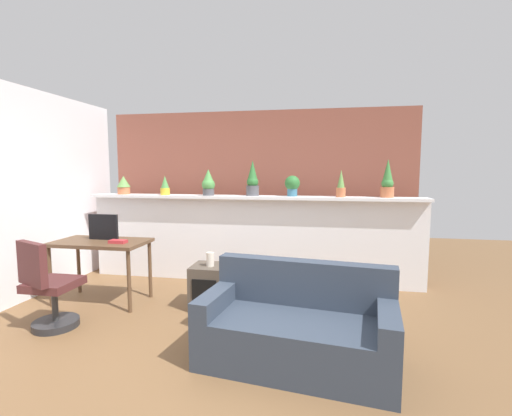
{
  "coord_description": "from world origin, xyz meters",
  "views": [
    {
      "loc": [
        0.98,
        -2.95,
        1.59
      ],
      "look_at": [
        0.23,
        1.19,
        1.15
      ],
      "focal_mm": 25.17,
      "sensor_mm": 36.0,
      "label": 1
    }
  ],
  "objects_px": {
    "tv_monitor": "(103,227)",
    "potted_plant_5": "(341,185)",
    "office_chair": "(48,292)",
    "book_on_desk": "(118,242)",
    "potted_plant_1": "(165,186)",
    "potted_plant_6": "(388,181)",
    "potted_plant_3": "(253,180)",
    "couch": "(298,329)",
    "potted_plant_2": "(208,183)",
    "potted_plant_0": "(124,185)",
    "vase_on_shelf": "(210,259)",
    "desk": "(101,248)",
    "side_cube_shelf": "(210,286)",
    "potted_plant_4": "(292,185)"
  },
  "relations": [
    {
      "from": "potted_plant_2",
      "to": "book_on_desk",
      "type": "distance_m",
      "value": 1.5
    },
    {
      "from": "tv_monitor",
      "to": "vase_on_shelf",
      "type": "relative_size",
      "value": 2.34
    },
    {
      "from": "potted_plant_3",
      "to": "book_on_desk",
      "type": "height_order",
      "value": "potted_plant_3"
    },
    {
      "from": "potted_plant_0",
      "to": "tv_monitor",
      "type": "bearing_deg",
      "value": -73.14
    },
    {
      "from": "potted_plant_2",
      "to": "vase_on_shelf",
      "type": "relative_size",
      "value": 2.34
    },
    {
      "from": "desk",
      "to": "tv_monitor",
      "type": "bearing_deg",
      "value": 94.41
    },
    {
      "from": "potted_plant_3",
      "to": "book_on_desk",
      "type": "distance_m",
      "value": 1.94
    },
    {
      "from": "potted_plant_0",
      "to": "potted_plant_5",
      "type": "relative_size",
      "value": 0.74
    },
    {
      "from": "tv_monitor",
      "to": "couch",
      "type": "distance_m",
      "value": 2.71
    },
    {
      "from": "potted_plant_5",
      "to": "book_on_desk",
      "type": "relative_size",
      "value": 1.89
    },
    {
      "from": "potted_plant_4",
      "to": "desk",
      "type": "xyz_separation_m",
      "value": [
        -2.2,
        -1.12,
        -0.73
      ]
    },
    {
      "from": "potted_plant_5",
      "to": "office_chair",
      "type": "distance_m",
      "value": 3.6
    },
    {
      "from": "potted_plant_1",
      "to": "potted_plant_6",
      "type": "height_order",
      "value": "potted_plant_6"
    },
    {
      "from": "potted_plant_6",
      "to": "office_chair",
      "type": "distance_m",
      "value": 4.14
    },
    {
      "from": "potted_plant_0",
      "to": "book_on_desk",
      "type": "height_order",
      "value": "potted_plant_0"
    },
    {
      "from": "potted_plant_2",
      "to": "tv_monitor",
      "type": "height_order",
      "value": "potted_plant_2"
    },
    {
      "from": "office_chair",
      "to": "book_on_desk",
      "type": "relative_size",
      "value": 4.71
    },
    {
      "from": "side_cube_shelf",
      "to": "potted_plant_0",
      "type": "bearing_deg",
      "value": 147.94
    },
    {
      "from": "tv_monitor",
      "to": "side_cube_shelf",
      "type": "distance_m",
      "value": 1.5
    },
    {
      "from": "potted_plant_6",
      "to": "side_cube_shelf",
      "type": "height_order",
      "value": "potted_plant_6"
    },
    {
      "from": "potted_plant_4",
      "to": "book_on_desk",
      "type": "xyz_separation_m",
      "value": [
        -1.92,
        -1.2,
        -0.62
      ]
    },
    {
      "from": "vase_on_shelf",
      "to": "potted_plant_2",
      "type": "bearing_deg",
      "value": 108.41
    },
    {
      "from": "potted_plant_1",
      "to": "book_on_desk",
      "type": "relative_size",
      "value": 1.44
    },
    {
      "from": "tv_monitor",
      "to": "potted_plant_5",
      "type": "bearing_deg",
      "value": 19.08
    },
    {
      "from": "potted_plant_0",
      "to": "side_cube_shelf",
      "type": "height_order",
      "value": "potted_plant_0"
    },
    {
      "from": "vase_on_shelf",
      "to": "potted_plant_5",
      "type": "bearing_deg",
      "value": 34.98
    },
    {
      "from": "potted_plant_2",
      "to": "potted_plant_6",
      "type": "height_order",
      "value": "potted_plant_6"
    },
    {
      "from": "potted_plant_0",
      "to": "potted_plant_3",
      "type": "bearing_deg",
      "value": 1.14
    },
    {
      "from": "couch",
      "to": "potted_plant_5",
      "type": "bearing_deg",
      "value": 78.12
    },
    {
      "from": "potted_plant_3",
      "to": "potted_plant_4",
      "type": "distance_m",
      "value": 0.56
    },
    {
      "from": "couch",
      "to": "tv_monitor",
      "type": "bearing_deg",
      "value": 156.84
    },
    {
      "from": "potted_plant_5",
      "to": "side_cube_shelf",
      "type": "height_order",
      "value": "potted_plant_5"
    },
    {
      "from": "office_chair",
      "to": "book_on_desk",
      "type": "bearing_deg",
      "value": 63.85
    },
    {
      "from": "book_on_desk",
      "to": "couch",
      "type": "distance_m",
      "value": 2.36
    },
    {
      "from": "potted_plant_3",
      "to": "tv_monitor",
      "type": "xyz_separation_m",
      "value": [
        -1.65,
        -1.04,
        -0.54
      ]
    },
    {
      "from": "potted_plant_1",
      "to": "couch",
      "type": "relative_size",
      "value": 0.17
    },
    {
      "from": "potted_plant_3",
      "to": "tv_monitor",
      "type": "height_order",
      "value": "potted_plant_3"
    },
    {
      "from": "potted_plant_5",
      "to": "office_chair",
      "type": "height_order",
      "value": "potted_plant_5"
    },
    {
      "from": "potted_plant_1",
      "to": "potted_plant_0",
      "type": "bearing_deg",
      "value": 177.31
    },
    {
      "from": "potted_plant_0",
      "to": "potted_plant_6",
      "type": "bearing_deg",
      "value": 0.6
    },
    {
      "from": "potted_plant_2",
      "to": "potted_plant_3",
      "type": "relative_size",
      "value": 0.75
    },
    {
      "from": "book_on_desk",
      "to": "potted_plant_0",
      "type": "bearing_deg",
      "value": 116.93
    },
    {
      "from": "potted_plant_1",
      "to": "potted_plant_2",
      "type": "height_order",
      "value": "potted_plant_2"
    },
    {
      "from": "potted_plant_2",
      "to": "vase_on_shelf",
      "type": "distance_m",
      "value": 1.36
    },
    {
      "from": "potted_plant_5",
      "to": "potted_plant_3",
      "type": "bearing_deg",
      "value": 177.41
    },
    {
      "from": "potted_plant_2",
      "to": "book_on_desk",
      "type": "height_order",
      "value": "potted_plant_2"
    },
    {
      "from": "vase_on_shelf",
      "to": "couch",
      "type": "bearing_deg",
      "value": -42.8
    },
    {
      "from": "potted_plant_6",
      "to": "tv_monitor",
      "type": "xyz_separation_m",
      "value": [
        -3.45,
        -1.04,
        -0.54
      ]
    },
    {
      "from": "side_cube_shelf",
      "to": "book_on_desk",
      "type": "relative_size",
      "value": 2.59
    },
    {
      "from": "potted_plant_2",
      "to": "potted_plant_4",
      "type": "distance_m",
      "value": 1.18
    }
  ]
}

